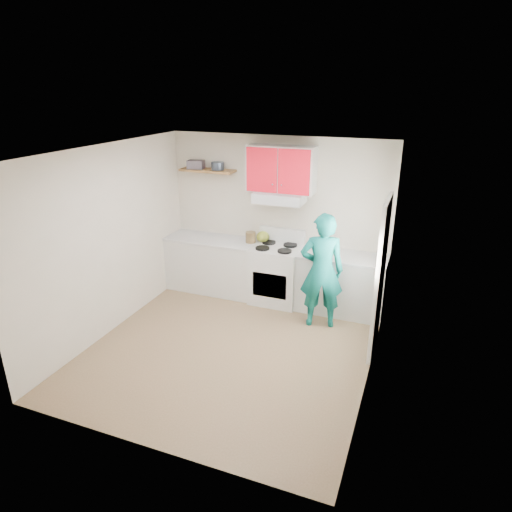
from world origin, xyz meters
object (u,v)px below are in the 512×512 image
at_px(tin, 218,166).
at_px(crock, 251,238).
at_px(kettle, 263,237).
at_px(person, 322,271).
at_px(stove, 276,274).

height_order(tin, crock, tin).
xyz_separation_m(kettle, person, (1.14, -0.69, -0.16)).
xyz_separation_m(tin, crock, (0.60, -0.10, -1.10)).
bearing_deg(crock, kettle, 28.81).
distance_m(stove, crock, 0.72).
relative_size(stove, person, 0.54).
bearing_deg(stove, kettle, 149.55).
xyz_separation_m(kettle, crock, (-0.17, -0.10, -0.01)).
distance_m(kettle, person, 1.34).
relative_size(tin, person, 0.12).
xyz_separation_m(tin, person, (1.92, -0.69, -1.25)).
bearing_deg(kettle, crock, -169.39).
xyz_separation_m(stove, kettle, (-0.29, 0.17, 0.55)).
bearing_deg(tin, kettle, -0.58).
height_order(tin, person, tin).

